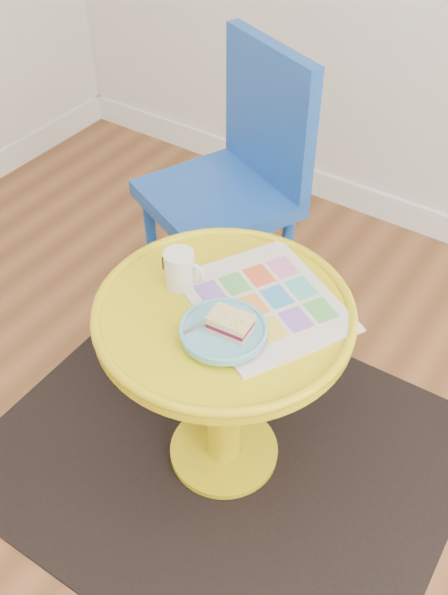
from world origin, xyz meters
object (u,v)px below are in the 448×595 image
Objects in this scene: side_table at (224,357)px; newspaper at (265,302)px; plate at (223,331)px; mug at (180,268)px; chair at (237,176)px.

side_table is 0.20m from newspaper.
newspaper is 0.15m from plate.
newspaper reaches higher than side_table.
side_table is 0.26m from mug.
newspaper is at bearing 82.99° from plate.
side_table is 0.68m from chair.
mug reaches higher than plate.
plate is (0.05, -0.08, 0.19)m from side_table.
mug is at bearing 154.10° from plate.
chair is 8.78× the size of mug.
mug is (0.20, -0.56, 0.10)m from chair.
plate is (0.39, -0.65, 0.07)m from chair.
side_table is at bearing -104.00° from newspaper.
plate is at bearing -56.78° from side_table.
newspaper is at bearing 47.29° from side_table.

